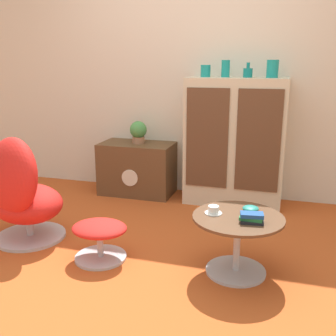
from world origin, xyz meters
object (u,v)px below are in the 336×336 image
coffee_table (237,236)px  teacup (213,210)px  book_stack (252,218)px  ottoman (100,234)px  vase_leftmost (206,71)px  vase_rightmost (273,69)px  potted_plant (138,131)px  bowl (251,209)px  egg_chair (20,192)px  sideboard (235,142)px  vase_inner_right (248,72)px  tv_console (137,168)px  vase_inner_left (226,69)px

coffee_table → teacup: 0.23m
coffee_table → book_stack: size_ratio=3.87×
ottoman → vase_leftmost: bearing=73.3°
vase_rightmost → potted_plant: vase_rightmost is taller
vase_rightmost → bowl: size_ratio=1.45×
egg_chair → potted_plant: 1.45m
sideboard → vase_inner_right: size_ratio=9.08×
teacup → sideboard: bearing=91.8°
ottoman → coffee_table: (0.95, 0.09, 0.07)m
vase_rightmost → teacup: (-0.26, -1.37, -0.88)m
tv_console → coffee_table: size_ratio=1.29×
sideboard → book_stack: size_ratio=7.99×
vase_inner_left → book_stack: size_ratio=1.02×
egg_chair → bowl: (1.73, 0.09, 0.02)m
vase_leftmost → vase_inner_left: bearing=0.0°
ottoman → vase_inner_left: vase_inner_left is taller
vase_leftmost → vase_rightmost: bearing=0.0°
egg_chair → bowl: 1.73m
tv_console → potted_plant: potted_plant is taller
sideboard → vase_leftmost: vase_leftmost is taller
ottoman → coffee_table: coffee_table is taller
coffee_table → potted_plant: 1.86m
sideboard → teacup: size_ratio=10.64×
sideboard → vase_inner_right: vase_inner_right is taller
book_stack → bowl: book_stack is taller
vase_leftmost → vase_rightmost: 0.61m
sideboard → coffee_table: size_ratio=2.07×
tv_console → coffee_table: bearing=-48.2°
book_stack → vase_rightmost: bearing=89.6°
sideboard → vase_leftmost: 0.73m
tv_console → potted_plant: (0.02, 0.00, 0.40)m
vase_inner_left → potted_plant: bearing=-179.5°
ottoman → vase_leftmost: 1.87m
vase_leftmost → vase_inner_right: size_ratio=0.84×
vase_rightmost → ottoman: bearing=-125.8°
vase_leftmost → potted_plant: 0.92m
ottoman → book_stack: book_stack is taller
coffee_table → vase_inner_right: (-0.12, 1.37, 1.01)m
coffee_table → teacup: size_ratio=5.15×
teacup → vase_leftmost: bearing=104.3°
sideboard → teacup: sideboard is taller
sideboard → book_stack: (0.30, -1.45, -0.18)m
book_stack → bowl: 0.20m
vase_inner_right → vase_rightmost: bearing=0.0°
vase_leftmost → bowl: (0.58, -1.26, -0.86)m
tv_console → vase_inner_left: bearing=0.5°
egg_chair → vase_leftmost: (1.15, 1.35, 0.88)m
vase_inner_right → potted_plant: size_ratio=0.58×
vase_leftmost → potted_plant: size_ratio=0.49×
coffee_table → vase_leftmost: (-0.51, 1.37, 1.02)m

